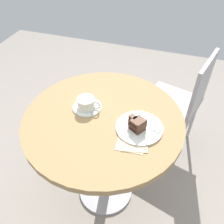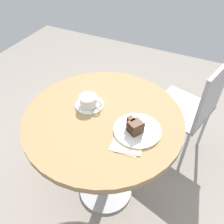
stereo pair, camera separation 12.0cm
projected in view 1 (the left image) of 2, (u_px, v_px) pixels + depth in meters
ground_plane at (106, 190)px, 1.73m from camera, size 4.40×4.40×0.01m
cafe_table at (104, 132)px, 1.31m from camera, size 0.84×0.84×0.74m
saucer at (87, 107)px, 1.28m from camera, size 0.16×0.16×0.01m
coffee_cup at (87, 103)px, 1.25m from camera, size 0.13×0.09×0.06m
teaspoon at (93, 110)px, 1.25m from camera, size 0.02×0.10×0.00m
cake_plate at (139, 128)px, 1.16m from camera, size 0.23×0.23×0.01m
cake_slice at (137, 124)px, 1.13m from camera, size 0.10×0.08×0.07m
fork at (152, 126)px, 1.16m from camera, size 0.12×0.09×0.00m
napkin at (133, 142)px, 1.10m from camera, size 0.16×0.14×0.00m
cafe_chair at (184, 99)px, 1.70m from camera, size 0.47×0.47×0.85m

